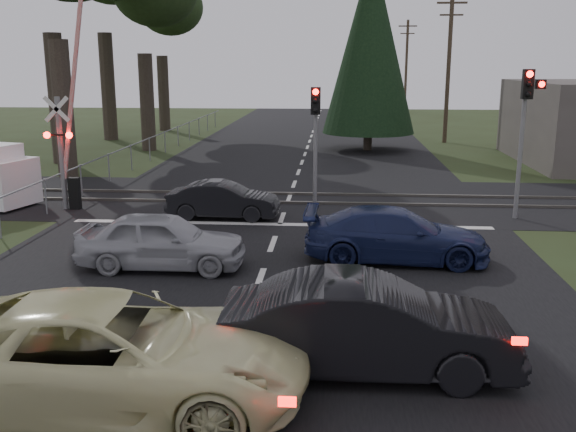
# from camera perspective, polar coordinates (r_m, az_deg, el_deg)

# --- Properties ---
(ground) EXTENTS (120.00, 120.00, 0.00)m
(ground) POSITION_cam_1_polar(r_m,az_deg,el_deg) (12.14, -4.21, -10.28)
(ground) COLOR #283216
(ground) RESTS_ON ground
(road) EXTENTS (14.00, 100.00, 0.01)m
(road) POSITION_cam_1_polar(r_m,az_deg,el_deg) (21.61, -0.33, 0.42)
(road) COLOR black
(road) RESTS_ON ground
(rail_corridor) EXTENTS (120.00, 8.00, 0.01)m
(rail_corridor) POSITION_cam_1_polar(r_m,az_deg,el_deg) (23.56, 0.07, 1.51)
(rail_corridor) COLOR black
(rail_corridor) RESTS_ON ground
(stop_line) EXTENTS (13.00, 0.35, 0.00)m
(stop_line) POSITION_cam_1_polar(r_m,az_deg,el_deg) (19.86, -0.75, -0.73)
(stop_line) COLOR silver
(stop_line) RESTS_ON ground
(rail_near) EXTENTS (120.00, 0.12, 0.10)m
(rail_near) POSITION_cam_1_polar(r_m,az_deg,el_deg) (22.77, -0.08, 1.20)
(rail_near) COLOR #59544C
(rail_near) RESTS_ON ground
(rail_far) EXTENTS (120.00, 0.12, 0.10)m
(rail_far) POSITION_cam_1_polar(r_m,az_deg,el_deg) (24.33, 0.21, 2.00)
(rail_far) COLOR #59544C
(rail_far) RESTS_ON ground
(crossing_signal) EXTENTS (1.62, 0.38, 6.96)m
(crossing_signal) POSITION_cam_1_polar(r_m,az_deg,el_deg) (22.81, -19.01, 5.61)
(crossing_signal) COLOR slate
(crossing_signal) RESTS_ON ground
(traffic_signal_right) EXTENTS (0.68, 0.48, 4.70)m
(traffic_signal_right) POSITION_cam_1_polar(r_m,az_deg,el_deg) (21.33, 20.42, 8.41)
(traffic_signal_right) COLOR slate
(traffic_signal_right) RESTS_ON ground
(traffic_signal_center) EXTENTS (0.32, 0.48, 4.10)m
(traffic_signal_center) POSITION_cam_1_polar(r_m,az_deg,el_deg) (21.77, 2.46, 7.97)
(traffic_signal_center) COLOR slate
(traffic_signal_center) RESTS_ON ground
(utility_pole_mid) EXTENTS (1.80, 0.26, 9.00)m
(utility_pole_mid) POSITION_cam_1_polar(r_m,az_deg,el_deg) (41.54, 14.09, 12.84)
(utility_pole_mid) COLOR #4C3D2D
(utility_pole_mid) RESTS_ON ground
(utility_pole_far) EXTENTS (1.80, 0.26, 9.00)m
(utility_pole_far) POSITION_cam_1_polar(r_m,az_deg,el_deg) (66.33, 10.47, 13.10)
(utility_pole_far) COLOR #4C3D2D
(utility_pole_far) RESTS_ON ground
(conifer_tree) EXTENTS (5.20, 5.20, 11.00)m
(conifer_tree) POSITION_cam_1_polar(r_m,az_deg,el_deg) (37.04, 7.34, 15.06)
(conifer_tree) COLOR #473D33
(conifer_tree) RESTS_ON ground
(fence_left) EXTENTS (0.10, 36.00, 1.20)m
(fence_left) POSITION_cam_1_polar(r_m,az_deg,el_deg) (35.15, -11.47, 5.20)
(fence_left) COLOR slate
(fence_left) RESTS_ON ground
(cream_coupe) EXTENTS (5.89, 2.89, 1.61)m
(cream_coupe) POSITION_cam_1_polar(r_m,az_deg,el_deg) (9.78, -15.58, -11.68)
(cream_coupe) COLOR beige
(cream_coupe) RESTS_ON ground
(dark_hatchback) EXTENTS (4.73, 1.71, 1.55)m
(dark_hatchback) POSITION_cam_1_polar(r_m,az_deg,el_deg) (10.46, 7.09, -9.74)
(dark_hatchback) COLOR black
(dark_hatchback) RESTS_ON ground
(silver_car) EXTENTS (4.05, 1.65, 1.38)m
(silver_car) POSITION_cam_1_polar(r_m,az_deg,el_deg) (15.81, -11.14, -2.17)
(silver_car) COLOR #A1A3A9
(silver_car) RESTS_ON ground
(blue_sedan) EXTENTS (4.66, 2.02, 1.34)m
(blue_sedan) POSITION_cam_1_polar(r_m,az_deg,el_deg) (16.33, 9.59, -1.68)
(blue_sedan) COLOR #182049
(blue_sedan) RESTS_ON ground
(dark_car_far) EXTENTS (3.60, 1.36, 1.18)m
(dark_car_far) POSITION_cam_1_polar(r_m,az_deg,el_deg) (20.67, -5.77, 1.40)
(dark_car_far) COLOR black
(dark_car_far) RESTS_ON ground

